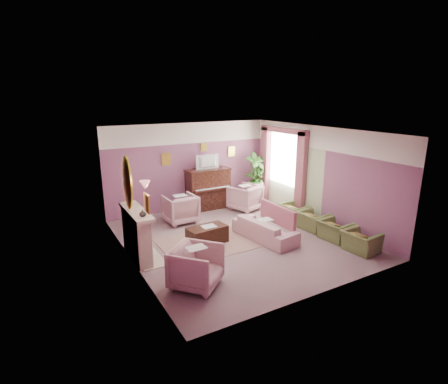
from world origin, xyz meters
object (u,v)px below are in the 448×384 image
side_table (256,192)px  olive_chair_d (293,210)px  olive_chair_a (361,238)px  floral_armchair_left (180,207)px  olive_chair_c (313,218)px  floral_armchair_front (196,265)px  television (208,161)px  floral_armchair_right (245,196)px  sofa (265,225)px  piano (208,189)px  coffee_table (207,235)px  olive_chair_b (335,227)px

side_table → olive_chair_d: bearing=-92.7°
olive_chair_a → olive_chair_d: (0.00, 2.46, 0.00)m
floral_armchair_left → olive_chair_c: 3.81m
floral_armchair_front → olive_chair_d: (4.09, 1.96, -0.12)m
television → floral_armchair_left: television is taller
floral_armchair_right → sofa: bearing=-110.6°
floral_armchair_right → olive_chair_c: floral_armchair_right is taller
piano → floral_armchair_right: bearing=-37.0°
olive_chair_c → olive_chair_d: same height
olive_chair_a → side_table: (0.10, 4.59, 0.01)m
floral_armchair_front → side_table: floral_armchair_front is taller
television → sofa: television is taller
television → coffee_table: size_ratio=0.80×
olive_chair_c → side_table: (0.10, 2.95, 0.01)m
television → floral_armchair_front: (-2.43, -4.23, -1.14)m
piano → floral_armchair_front: 4.93m
piano → olive_chair_b: (1.67, -3.97, -0.31)m
floral_armchair_front → olive_chair_c: 4.25m
olive_chair_a → floral_armchair_right: bearing=99.7°
olive_chair_c → television: bearing=118.3°
coffee_table → floral_armchair_right: floral_armchair_right is taller
floral_armchair_left → side_table: 3.14m
side_table → olive_chair_a: bearing=-91.3°
floral_armchair_front → olive_chair_d: floral_armchair_front is taller
piano → floral_armchair_left: piano is taller
television → sofa: 3.22m
floral_armchair_left → olive_chair_a: bearing=-53.3°
sofa → olive_chair_c: size_ratio=2.36×
floral_armchair_front → olive_chair_b: (4.09, 0.32, -0.12)m
olive_chair_c → olive_chair_d: 0.82m
floral_armchair_front → side_table: 5.86m
floral_armchair_left → olive_chair_d: bearing=-27.4°
piano → olive_chair_b: bearing=-67.2°
floral_armchair_left → side_table: (3.08, 0.59, -0.11)m
floral_armchair_left → olive_chair_d: size_ratio=1.17×
piano → floral_armchair_front: piano is taller
television → olive_chair_a: 5.18m
olive_chair_d → side_table: bearing=87.3°
floral_armchair_front → olive_chair_a: 4.13m
coffee_table → olive_chair_b: size_ratio=1.28×
coffee_table → olive_chair_a: 3.73m
floral_armchair_front → piano: bearing=60.5°
coffee_table → olive_chair_a: olive_chair_a is taller
piano → coffee_table: size_ratio=1.40×
floral_armchair_right → olive_chair_c: 2.51m
olive_chair_b → piano: bearing=112.8°
piano → television: (0.00, -0.05, 0.95)m
floral_armchair_right → olive_chair_a: floral_armchair_right is taller
sofa → olive_chair_a: bearing=-48.6°
floral_armchair_right → piano: bearing=143.0°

